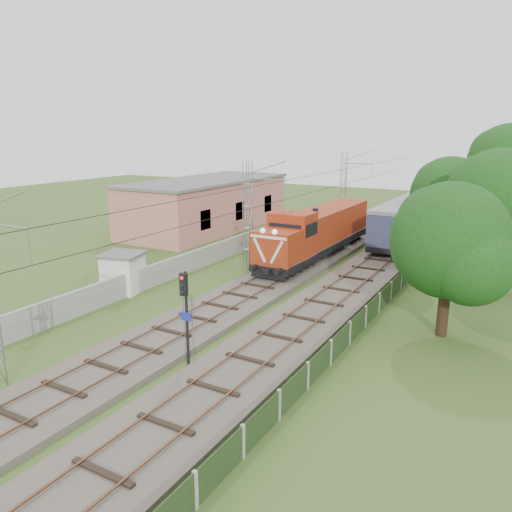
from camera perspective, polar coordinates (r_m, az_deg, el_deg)
The scene contains 15 objects.
ground at distance 26.14m, azimuth -8.72°, elevation -8.74°, with size 140.00×140.00×0.00m, color #3F5720.
track_main at distance 31.48m, azimuth -0.84°, elevation -4.21°, with size 4.20×70.00×0.45m.
track_side at distance 41.27m, azimuth 14.46°, elevation -0.22°, with size 4.20×80.00×0.45m.
catenary at distance 36.20m, azimuth -0.88°, elevation 4.52°, with size 3.31×70.00×8.00m.
boundary_wall at distance 38.76m, azimuth -5.39°, elevation 0.12°, with size 0.25×40.00×1.50m, color #9E9E99.
station_building at distance 52.85m, azimuth -5.57°, elevation 5.95°, with size 8.40×20.40×5.22m.
fence at distance 24.79m, azimuth 10.63°, elevation -8.63°, with size 0.12×32.00×1.20m.
locomotive at distance 40.42m, azimuth 6.99°, elevation 2.81°, with size 2.97×16.98×4.31m.
coach_rake at distance 71.61m, azimuth 21.43°, elevation 7.02°, with size 2.91×64.85×3.36m.
signal_post at distance 21.23m, azimuth -8.10°, elevation -5.41°, with size 0.49×0.38×4.42m.
relay_hut at distance 33.04m, azimuth -14.94°, elevation -1.80°, with size 3.03×3.03×2.55m.
tree_a at distance 25.90m, azimuth 21.43°, elevation 1.48°, with size 6.00×5.72×7.78m.
tree_b at distance 34.81m, azimuth 26.11°, elevation 5.42°, with size 7.02×6.69×9.10m.
tree_c at distance 42.24m, azimuth 21.32°, elevation 6.40°, with size 6.33×6.02×8.20m.
tree_d at distance 56.83m, azimuth 26.96°, elevation 9.29°, with size 8.38×7.98×10.87m.
Camera 1 is at (15.16, -18.76, 10.08)m, focal length 35.00 mm.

